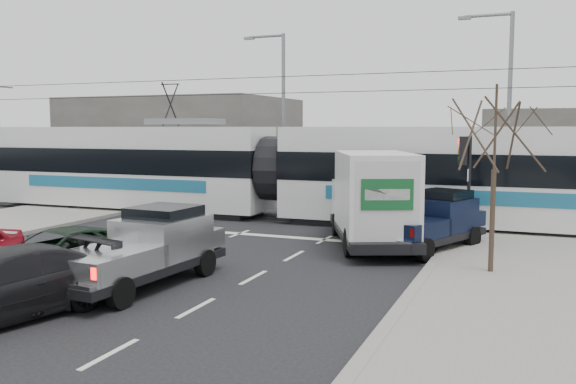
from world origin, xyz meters
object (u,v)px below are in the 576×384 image
at_px(traffic_signal, 465,166).
at_px(green_car, 59,254).
at_px(silver_pickup, 148,247).
at_px(street_lamp_near, 505,103).
at_px(street_lamp_far, 280,107).
at_px(box_truck, 372,200).
at_px(bare_tree, 495,136).
at_px(tram, 276,170).
at_px(navy_pickup, 434,221).

xyz_separation_m(traffic_signal, green_car, (-9.49, -8.54, -2.08)).
relative_size(traffic_signal, silver_pickup, 0.66).
height_order(street_lamp_near, silver_pickup, street_lamp_near).
distance_m(street_lamp_far, green_car, 18.62).
bearing_deg(street_lamp_near, box_truck, -113.68).
xyz_separation_m(bare_tree, street_lamp_near, (-0.29, 11.50, 1.32)).
xyz_separation_m(bare_tree, tram, (-9.56, 7.65, -1.65)).
bearing_deg(street_lamp_near, navy_pickup, -101.39).
distance_m(street_lamp_near, box_truck, 9.98).
distance_m(traffic_signal, silver_pickup, 10.84).
xyz_separation_m(navy_pickup, green_car, (-8.63, -7.60, -0.30)).
bearing_deg(tram, silver_pickup, -83.69).
bearing_deg(navy_pickup, silver_pickup, -108.20).
bearing_deg(street_lamp_far, box_truck, -53.69).
bearing_deg(box_truck, street_lamp_far, 103.09).
xyz_separation_m(bare_tree, box_truck, (-4.03, 2.95, -2.21)).
xyz_separation_m(silver_pickup, green_car, (-2.49, -0.45, -0.30)).
xyz_separation_m(bare_tree, green_car, (-10.62, -4.54, -3.13)).
relative_size(bare_tree, traffic_signal, 1.39).
xyz_separation_m(traffic_signal, box_truck, (-2.91, -1.05, -1.16)).
bearing_deg(tram, traffic_signal, -24.06).
xyz_separation_m(tram, silver_pickup, (1.44, -11.73, -1.18)).
relative_size(box_truck, green_car, 1.41).
bearing_deg(box_truck, tram, 116.45).
distance_m(bare_tree, green_car, 11.96).
bearing_deg(street_lamp_far, traffic_signal, -41.72).
relative_size(navy_pickup, green_car, 1.03).
xyz_separation_m(traffic_signal, street_lamp_near, (0.84, 7.50, 2.37)).
relative_size(silver_pickup, box_truck, 0.80).
relative_size(bare_tree, tram, 0.17).
bearing_deg(tram, green_car, -95.62).
relative_size(traffic_signal, navy_pickup, 0.73).
bearing_deg(traffic_signal, tram, 156.61).
bearing_deg(green_car, navy_pickup, 56.58).
bearing_deg(traffic_signal, navy_pickup, -132.45).
height_order(bare_tree, green_car, bare_tree).
bearing_deg(box_truck, navy_pickup, -20.20).
bearing_deg(silver_pickup, bare_tree, 30.45).
bearing_deg(tram, navy_pickup, -31.85).
height_order(box_truck, navy_pickup, box_truck).
distance_m(tram, navy_pickup, 8.94).
relative_size(traffic_signal, tram, 0.12).
bearing_deg(tram, box_truck, -41.00).
bearing_deg(green_car, silver_pickup, 25.55).
bearing_deg(silver_pickup, street_lamp_far, 105.51).
distance_m(bare_tree, street_lamp_near, 11.58).
distance_m(bare_tree, box_truck, 5.47).
relative_size(tram, navy_pickup, 6.03).
xyz_separation_m(street_lamp_near, tram, (-9.28, -3.85, -2.97)).
relative_size(bare_tree, street_lamp_near, 0.56).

